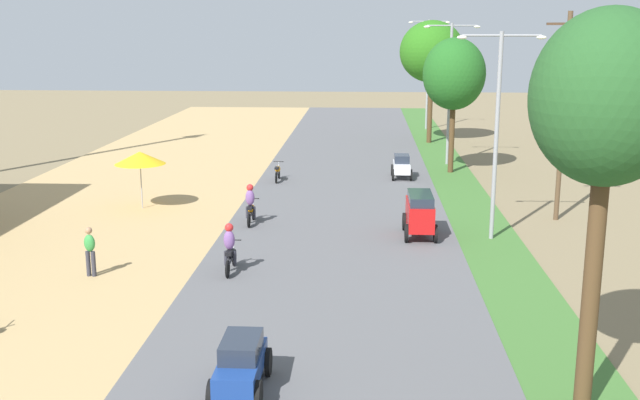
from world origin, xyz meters
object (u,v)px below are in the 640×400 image
Objects in this scene: pedestrian_on_shoulder at (90,249)px; motorbike_ahead_fifth at (278,171)px; vendor_umbrella at (140,158)px; car_hatchback_white at (402,166)px; median_tree_third at (432,52)px; motorbike_ahead_fourth at (251,205)px; median_tree_second at (454,74)px; car_sedan_blue at (241,362)px; streetlamp_mid at (450,84)px; utility_pole_near at (563,114)px; car_van_red at (420,212)px; streetlamp_near at (497,122)px; median_tree_nearest at (607,102)px; motorbike_ahead_third at (230,249)px; streetlamp_far at (428,67)px.

pedestrian_on_shoulder is 16.14m from motorbike_ahead_fifth.
vendor_umbrella is 1.26× the size of car_hatchback_white.
median_tree_third is 25.14m from motorbike_ahead_fourth.
median_tree_second is 27.50m from car_sedan_blue.
streetlamp_mid is (13.49, 21.15, 3.71)m from pedestrian_on_shoulder.
median_tree_second is at bearing 107.97° from utility_pole_near.
car_van_red is at bearing -12.22° from motorbike_ahead_fourth.
median_tree_nearest is at bearing -91.13° from streetlamp_near.
utility_pole_near is (16.70, 8.51, 3.46)m from pedestrian_on_shoulder.
car_sedan_blue is 14.35m from motorbike_ahead_fourth.
streetlamp_mid is at bearing -87.61° from median_tree_third.
median_tree_third is at bearing 57.49° from motorbike_ahead_fifth.
median_tree_nearest reaches higher than median_tree_second.
motorbike_ahead_fourth reaches higher than car_sedan_blue.
motorbike_ahead_third is at bearing 136.05° from median_tree_nearest.
motorbike_ahead_third reaches higher than motorbike_ahead_fifth.
motorbike_ahead_third is 1.00× the size of motorbike_ahead_fifth.
motorbike_ahead_fifth is (-1.85, 23.05, -0.17)m from car_sedan_blue.
motorbike_ahead_third is (-8.84, 8.52, -5.59)m from median_tree_nearest.
pedestrian_on_shoulder is at bearing -83.43° from vendor_umbrella.
median_tree_third is 21.47m from utility_pole_near.
streetlamp_far is 20.68m from car_hatchback_white.
car_van_red is 1.34× the size of motorbike_ahead_third.
median_tree_second is 4.04× the size of motorbike_ahead_fifth.
motorbike_ahead_fifth is at bearing 131.91° from streetlamp_near.
median_tree_second is 2.64m from streetlamp_mid.
motorbike_ahead_fifth is (-6.60, 10.27, -0.45)m from car_van_red.
car_sedan_blue is 1.26× the size of motorbike_ahead_fifth.
car_van_red is 1.34× the size of motorbike_ahead_fifth.
pedestrian_on_shoulder is 14.89m from streetlamp_near.
streetlamp_near reaches higher than motorbike_ahead_fourth.
car_sedan_blue is at bearing -82.29° from motorbike_ahead_fourth.
streetlamp_far is (13.49, 36.75, 3.89)m from pedestrian_on_shoulder.
motorbike_ahead_fifth is at bearing 122.72° from car_van_red.
pedestrian_on_shoulder is 4.43m from motorbike_ahead_third.
streetlamp_far reaches higher than motorbike_ahead_fourth.
median_tree_second is at bearing 78.84° from car_van_red.
utility_pole_near is at bearing -80.43° from median_tree_third.
median_tree_nearest is 37.52m from median_tree_third.
motorbike_ahead_fifth is at bearing 111.03° from median_tree_nearest.
motorbike_ahead_fifth is at bearing -149.05° from streetlamp_mid.
vendor_umbrella is 22.71m from median_tree_nearest.
car_sedan_blue is at bearing -99.55° from streetlamp_far.
streetlamp_near is 3.81× the size of car_hatchback_white.
vendor_umbrella is 15.25m from streetlamp_near.
car_hatchback_white is 6.53m from motorbike_ahead_fifth.
median_tree_nearest is at bearing -101.91° from utility_pole_near.
median_tree_nearest is at bearing -3.56° from car_sedan_blue.
streetlamp_mid is at bearing -90.00° from streetlamp_far.
streetlamp_near reaches higher than pedestrian_on_shoulder.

